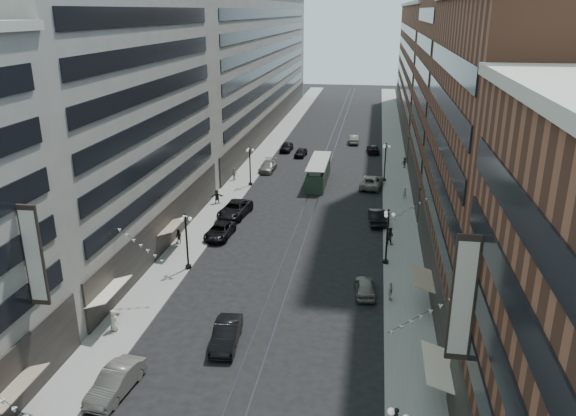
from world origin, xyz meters
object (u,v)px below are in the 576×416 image
Objects in this scene: pedestrian_4 at (390,291)px; pedestrian_8 at (404,193)px; streetcar at (319,173)px; pedestrian_1 at (114,320)px; car_13 at (301,152)px; pedestrian_5 at (217,197)px; pedestrian_6 at (234,174)px; lamppost_se_mid at (385,161)px; lamppost_sw_mid at (250,164)px; pedestrian_2 at (179,236)px; lamppost_sw_far at (187,239)px; car_4 at (365,287)px; car_12 at (373,149)px; pedestrian_9 at (405,163)px; pedestrian_7 at (390,236)px; lamppost_se_far at (387,235)px; car_7 at (235,209)px; car_8 at (268,166)px; car_14 at (354,139)px; car_10 at (377,216)px; car_9 at (287,147)px; car_11 at (371,182)px; car_5 at (226,334)px; car_2 at (220,231)px.

pedestrian_4 reaches higher than pedestrian_8.
streetcar reaches higher than pedestrian_1.
car_13 is 26.86m from pedestrian_5.
lamppost_se_mid is at bearing -153.03° from pedestrian_6.
lamppost_sw_mid is 21.67m from pedestrian_2.
lamppost_se_mid is at bearing 60.10° from lamppost_sw_far.
pedestrian_1 is (-18.65, -8.94, 0.28)m from car_4.
car_12 is 2.86× the size of pedestrian_9.
lamppost_se_far is at bearing 117.81° from pedestrian_7.
car_7 is 22.07m from pedestrian_8.
streetcar is 6.35× the size of pedestrian_7.
pedestrian_7 reaches higher than car_8.
lamppost_se_far reaches higher than pedestrian_5.
pedestrian_5 is (-21.16, 22.12, 0.03)m from pedestrian_4.
pedestrian_2 is (-12.10, -24.45, -0.57)m from streetcar.
lamppost_sw_far is at bearing -86.58° from car_7.
car_7 is 42.79m from car_14.
car_7 is at bearing 43.62° from pedestrian_4.
lamppost_se_mid is 17.85m from car_8.
car_8 is 1.05× the size of car_10.
pedestrian_9 is (3.16, 35.42, -2.12)m from lamppost_se_far.
lamppost_sw_far is at bearing 35.76° from car_10.
pedestrian_1 is 59.35m from car_9.
car_11 is at bearing 6.28° from pedestrian_5.
lamppost_sw_mid is 1.35× the size of car_13.
pedestrian_7 is at bearing 61.05° from pedestrian_8.
pedestrian_6 reaches higher than car_12.
car_12 is at bearing 71.27° from lamppost_sw_far.
pedestrian_2 is at bearing 41.16° from pedestrian_7.
pedestrian_4 is (18.70, -3.35, -2.12)m from lamppost_sw_far.
car_13 is at bearing 49.57° from car_14.
pedestrian_5 reaches higher than pedestrian_9.
car_13 is (7.60, 39.02, -0.21)m from pedestrian_2.
car_11 reaches higher than pedestrian_2.
car_5 reaches higher than car_9.
lamppost_sw_mid is 3.22× the size of pedestrian_5.
lamppost_sw_far is at bearing -167.74° from lamppost_se_far.
pedestrian_9 is (2.73, 30.63, -0.08)m from pedestrian_7.
pedestrian_2 reaches higher than car_8.
pedestrian_9 is (8.55, -16.48, 0.20)m from car_14.
lamppost_sw_far is 18.83m from lamppost_se_far.
pedestrian_4 is 0.91× the size of pedestrian_7.
car_9 is 0.96× the size of car_14.
pedestrian_8 is (7.90, -31.91, 0.13)m from car_14.
car_13 is at bearing -73.01° from pedestrian_8.
car_5 is 19.82m from pedestrian_2.
streetcar reaches higher than car_7.
pedestrian_7 is at bearing -64.12° from car_9.
car_2 is 26.72m from car_8.
car_11 is at bearing -135.90° from pedestrian_9.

